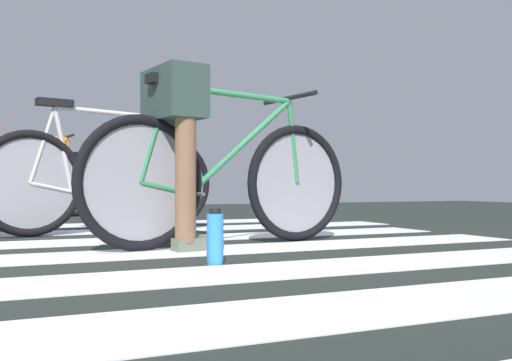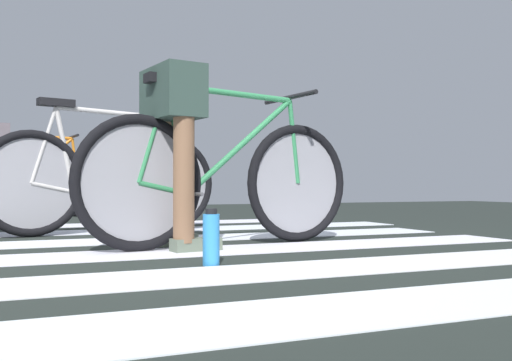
% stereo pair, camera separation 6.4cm
% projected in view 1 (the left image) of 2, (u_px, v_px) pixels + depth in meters
% --- Properties ---
extents(ground, '(18.00, 14.00, 0.02)m').
position_uv_depth(ground, '(96.00, 257.00, 2.87)').
color(ground, '#232A26').
extents(crosswalk_markings, '(5.43, 5.00, 0.00)m').
position_uv_depth(crosswalk_markings, '(95.00, 256.00, 2.81)').
color(crosswalk_markings, white).
rests_on(crosswalk_markings, ground).
extents(bicycle_1_of_4, '(1.72, 0.54, 0.93)m').
position_uv_depth(bicycle_1_of_4, '(225.00, 178.00, 3.31)').
color(bicycle_1_of_4, black).
rests_on(bicycle_1_of_4, ground).
extents(cyclist_1_of_4, '(0.37, 0.44, 0.97)m').
position_uv_depth(cyclist_1_of_4, '(175.00, 132.00, 3.14)').
color(cyclist_1_of_4, brown).
rests_on(cyclist_1_of_4, ground).
extents(bicycle_2_of_4, '(1.71, 0.56, 0.93)m').
position_uv_depth(bicycle_2_of_4, '(104.00, 180.00, 4.16)').
color(bicycle_2_of_4, black).
rests_on(bicycle_2_of_4, ground).
extents(bicycle_4_of_4, '(1.73, 0.52, 0.93)m').
position_uv_depth(bicycle_4_of_4, '(23.00, 181.00, 6.15)').
color(bicycle_4_of_4, black).
rests_on(bicycle_4_of_4, ground).
extents(water_bottle, '(0.07, 0.07, 0.25)m').
position_uv_depth(water_bottle, '(215.00, 238.00, 2.52)').
color(water_bottle, '#2F87D0').
rests_on(water_bottle, ground).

